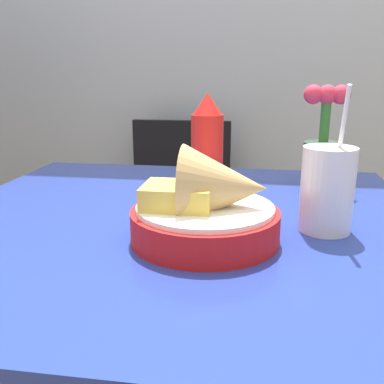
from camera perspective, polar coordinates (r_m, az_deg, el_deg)
wall_window at (r=1.90m, az=4.60°, el=23.95°), size 7.00×0.06×2.60m
dining_table at (r=0.86m, az=-1.85°, el=-10.53°), size 0.94×0.90×0.76m
chair_far_window at (r=1.73m, az=-1.88°, el=-2.16°), size 0.40×0.40×0.84m
food_basket at (r=0.69m, az=2.47°, el=-2.08°), size 0.24×0.24×0.16m
ketchup_bottle at (r=0.88m, az=2.03°, el=5.45°), size 0.07×0.07×0.23m
drink_cup at (r=0.77m, az=17.54°, el=-0.01°), size 0.09×0.09×0.25m
flower_vase at (r=1.04m, az=17.02°, el=5.50°), size 0.10×0.09×0.24m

